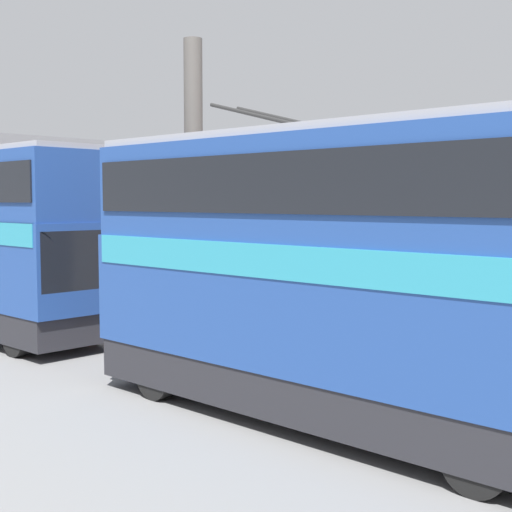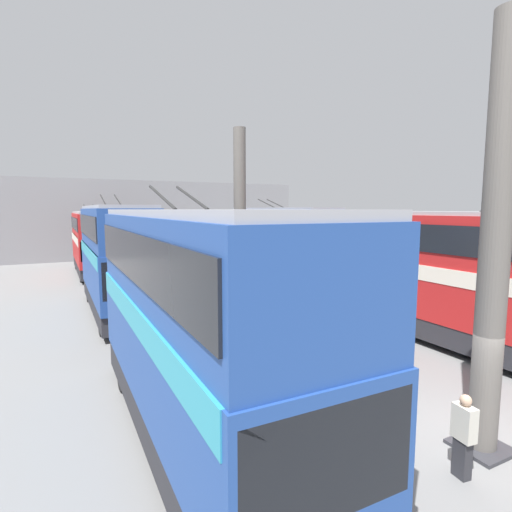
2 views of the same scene
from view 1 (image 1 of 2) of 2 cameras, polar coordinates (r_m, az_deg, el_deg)
The scene contains 5 objects.
support_column_far at distance 22.40m, azimuth -5.00°, elevation 5.55°, with size 1.04×1.04×8.82m.
bus_left_far at distance 29.84m, azimuth -4.08°, elevation 2.69°, with size 10.48×2.54×5.79m.
bus_right_near at distance 12.22m, azimuth 5.32°, elevation -0.16°, with size 9.63×2.54×5.68m.
person_aisle_midway at distance 18.28m, azimuth 12.62°, elevation -5.20°, with size 0.45×0.48×1.57m.
oil_drum at distance 20.02m, azimuth 15.08°, elevation -5.42°, with size 0.56×0.56×0.94m.
Camera 1 is at (-4.90, 14.86, 3.85)m, focal length 50.00 mm.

